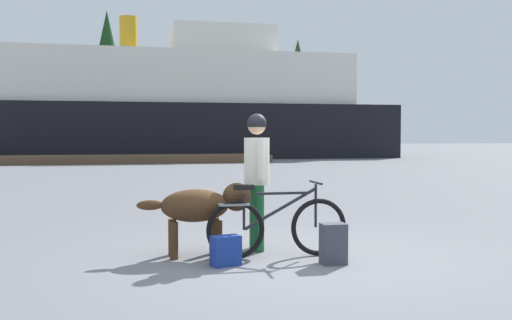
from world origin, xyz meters
name	(u,v)px	position (x,y,z in m)	size (l,w,h in m)	color
ground_plane	(290,259)	(0.00, 0.00, 0.00)	(160.00, 160.00, 0.00)	slate
bicycle	(277,226)	(-0.13, 0.12, 0.38)	(1.71, 0.44, 0.90)	black
person_cyclist	(257,168)	(-0.26, 0.62, 1.04)	(0.32, 0.53, 1.73)	#19592D
dog	(202,207)	(-0.98, 0.40, 0.60)	(1.37, 0.46, 0.88)	#472D19
backpack	(333,244)	(0.41, -0.35, 0.23)	(0.28, 0.20, 0.46)	#3F3F4C
handbag_pannier	(226,251)	(-0.79, -0.18, 0.17)	(0.32, 0.18, 0.34)	navy
dock_pier	(101,159)	(-3.29, 23.92, 0.20)	(17.42, 2.65, 0.40)	brown
ferry_boat	(181,109)	(1.44, 31.14, 3.15)	(26.74, 8.83, 8.92)	black
pine_tree_center	(107,68)	(-3.62, 42.62, 6.98)	(4.04, 4.04, 11.65)	#4C331E
pine_tree_far_right	(298,82)	(12.87, 43.27, 6.19)	(3.77, 3.77, 9.97)	#4C331E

